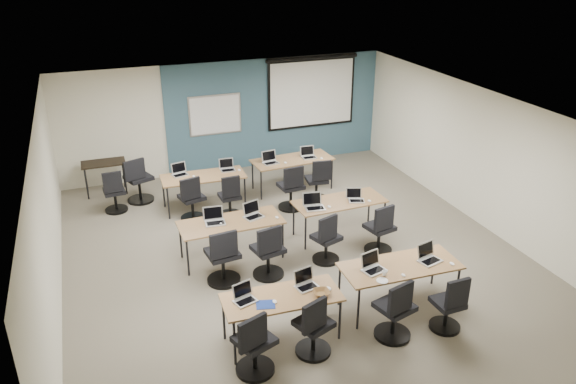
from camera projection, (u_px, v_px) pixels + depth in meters
name	position (u px, v px, depth m)	size (l,w,h in m)	color
floor	(292.00, 253.00, 10.37)	(8.00, 9.00, 0.02)	#6B6354
ceiling	(293.00, 111.00, 9.27)	(8.00, 9.00, 0.02)	white
wall_back	(227.00, 117.00, 13.67)	(8.00, 0.04, 2.70)	beige
wall_front	(442.00, 344.00, 5.97)	(8.00, 0.04, 2.70)	beige
wall_left	(47.00, 222.00, 8.54)	(0.04, 9.00, 2.70)	beige
wall_right	(481.00, 158.00, 11.09)	(0.04, 9.00, 2.70)	beige
blue_accent_panel	(275.00, 112.00, 14.04)	(5.50, 0.04, 2.70)	#3D5977
whiteboard	(215.00, 115.00, 13.47)	(1.28, 0.03, 0.98)	#BABABA
projector_screen	(312.00, 88.00, 14.07)	(2.40, 0.10, 1.82)	black
training_table_front_left	(282.00, 299.00, 7.85)	(1.67, 0.70, 0.73)	brown
training_table_front_right	(400.00, 267.00, 8.61)	(1.85, 0.77, 0.73)	#A1652D
training_table_mid_left	(231.00, 224.00, 9.94)	(1.84, 0.77, 0.73)	brown
training_table_mid_right	(339.00, 203.00, 10.73)	(1.76, 0.73, 0.73)	brown
training_table_back_left	(203.00, 178.00, 11.88)	(1.76, 0.73, 0.73)	#A16D2F
training_table_back_right	(292.00, 161.00, 12.78)	(1.83, 0.76, 0.73)	brown
laptop_0	(244.00, 296.00, 7.73)	(0.30, 0.26, 0.23)	#B5B5B5
mouse_0	(275.00, 302.00, 7.70)	(0.06, 0.09, 0.03)	white
task_chair_0	(254.00, 348.00, 7.31)	(0.55, 0.53, 1.01)	black
laptop_1	(306.00, 282.00, 8.05)	(0.31, 0.27, 0.24)	#A3A2AC
mouse_1	(329.00, 289.00, 7.99)	(0.07, 0.10, 0.04)	white
task_chair_1	(314.00, 331.00, 7.66)	(0.53, 0.50, 0.99)	black
laptop_2	(373.00, 266.00, 8.45)	(0.34, 0.29, 0.26)	silver
mouse_2	(403.00, 275.00, 8.31)	(0.05, 0.09, 0.03)	white
task_chair_2	(395.00, 314.00, 7.97)	(0.54, 0.54, 1.01)	black
laptop_3	(428.00, 256.00, 8.70)	(0.34, 0.29, 0.26)	#A9A9B3
mouse_3	(452.00, 264.00, 8.60)	(0.06, 0.10, 0.04)	white
task_chair_3	(449.00, 308.00, 8.16)	(0.46, 0.46, 0.95)	black
laptop_4	(214.00, 219.00, 9.87)	(0.35, 0.30, 0.27)	silver
mouse_4	(221.00, 224.00, 9.82)	(0.06, 0.10, 0.03)	white
task_chair_4	(223.00, 261.00, 9.28)	(0.57, 0.57, 1.04)	black
laptop_5	(253.00, 213.00, 10.09)	(0.34, 0.29, 0.26)	silver
mouse_5	(277.00, 217.00, 10.05)	(0.06, 0.09, 0.03)	white
task_chair_5	(268.00, 255.00, 9.46)	(0.54, 0.54, 1.02)	black
laptop_6	(314.00, 204.00, 10.41)	(0.36, 0.31, 0.27)	#ABABB0
mouse_6	(329.00, 207.00, 10.45)	(0.06, 0.10, 0.03)	white
task_chair_6	(326.00, 242.00, 9.91)	(0.50, 0.49, 0.97)	black
laptop_7	(355.00, 198.00, 10.71)	(0.30, 0.25, 0.23)	#B3B3B6
mouse_7	(369.00, 201.00, 10.68)	(0.06, 0.10, 0.03)	white
task_chair_7	(380.00, 233.00, 10.22)	(0.52, 0.52, 1.00)	black
laptop_8	(180.00, 172.00, 11.89)	(0.32, 0.27, 0.25)	silver
mouse_8	(194.00, 176.00, 11.81)	(0.05, 0.09, 0.03)	white
task_chair_8	(192.00, 202.00, 11.41)	(0.51, 0.51, 1.00)	black
laptop_9	(227.00, 167.00, 12.13)	(0.31, 0.27, 0.24)	#B6B6B6
mouse_9	(239.00, 170.00, 12.12)	(0.06, 0.10, 0.03)	white
task_chair_9	(230.00, 200.00, 11.57)	(0.46, 0.46, 0.95)	black
laptop_10	(270.00, 160.00, 12.52)	(0.34, 0.29, 0.26)	silver
mouse_10	(285.00, 163.00, 12.52)	(0.06, 0.10, 0.04)	white
task_chair_10	(291.00, 191.00, 11.89)	(0.54, 0.54, 1.02)	black
laptop_11	(308.00, 155.00, 12.85)	(0.33, 0.28, 0.25)	#B5B5B5
mouse_11	(322.00, 158.00, 12.78)	(0.06, 0.09, 0.03)	white
task_chair_11	(318.00, 184.00, 12.29)	(0.50, 0.50, 0.99)	black
blue_mousepad	(266.00, 305.00, 7.65)	(0.26, 0.21, 0.01)	navy
snack_bowl	(321.00, 293.00, 7.87)	(0.25, 0.25, 0.06)	brown
snack_plate	(382.00, 281.00, 8.19)	(0.17, 0.17, 0.01)	white
coffee_cup	(385.00, 274.00, 8.29)	(0.07, 0.07, 0.07)	white
utility_table	(104.00, 166.00, 12.56)	(0.95, 0.53, 0.75)	black
spare_chair_a	(138.00, 183.00, 12.22)	(0.60, 0.58, 1.05)	black
spare_chair_b	(115.00, 195.00, 11.78)	(0.47, 0.47, 0.96)	black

